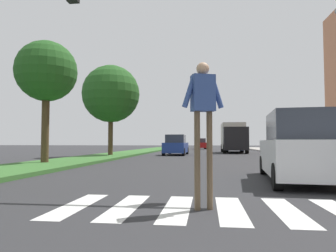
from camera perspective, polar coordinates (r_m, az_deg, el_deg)
name	(u,v)px	position (r m, az deg, el deg)	size (l,w,h in m)	color
ground_plane	(206,154)	(28.02, 7.03, -5.25)	(140.00, 140.00, 0.00)	#2D2D30
crosswalk	(204,209)	(5.41, 6.63, -14.98)	(4.95, 2.20, 0.01)	silver
median_strip	(122,154)	(27.03, -8.59, -5.16)	(3.39, 64.00, 0.15)	#386B2D
tree_mid	(46,72)	(16.39, -21.62, 9.28)	(2.96, 2.96, 5.92)	#4C3823
tree_far	(111,94)	(24.12, -10.54, 5.85)	(4.39, 4.39, 6.86)	#4C3823
sidewalk_right	(304,155)	(27.16, 23.85, -4.93)	(3.00, 64.00, 0.15)	#9E9991
traffic_light_gantry	(71,16)	(8.68, -17.58, 18.93)	(8.56, 0.30, 6.00)	gold
pedestrian_performer	(203,111)	(5.25, 6.54, 2.85)	(0.73, 0.36, 2.49)	brown
suv_crossing	(301,149)	(9.55, 23.42, -3.92)	(2.36, 4.76, 1.97)	silver
sedan_midblock	(176,146)	(26.64, 1.50, -3.66)	(1.94, 4.50, 1.74)	navy
sedan_distant	(234,145)	(35.52, 12.20, -3.43)	(2.05, 4.58, 1.71)	navy
sedan_far_horizon	(201,144)	(48.67, 6.05, -3.36)	(2.03, 4.43, 1.67)	maroon
truck_box_delivery	(233,137)	(32.56, 12.05, -2.01)	(2.40, 6.20, 3.10)	black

